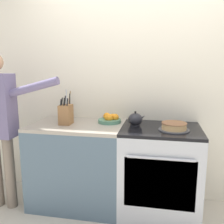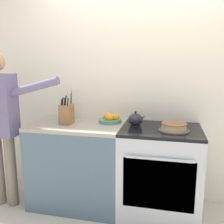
{
  "view_description": "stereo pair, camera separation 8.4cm",
  "coord_description": "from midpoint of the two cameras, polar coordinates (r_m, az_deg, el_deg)",
  "views": [
    {
      "loc": [
        0.22,
        -2.15,
        1.55
      ],
      "look_at": [
        -0.25,
        0.29,
        1.07
      ],
      "focal_mm": 40.0,
      "sensor_mm": 36.0,
      "label": 1
    },
    {
      "loc": [
        0.3,
        -2.13,
        1.55
      ],
      "look_at": [
        -0.25,
        0.29,
        1.07
      ],
      "focal_mm": 40.0,
      "sensor_mm": 36.0,
      "label": 2
    }
  ],
  "objects": [
    {
      "name": "wall_back",
      "position": [
        2.83,
        7.57,
        5.89
      ],
      "size": [
        8.0,
        0.04,
        2.6
      ],
      "color": "silver",
      "rests_on": "ground_plane"
    },
    {
      "name": "stove_range",
      "position": [
        2.69,
        11.73,
        -13.13
      ],
      "size": [
        0.79,
        0.68,
        0.92
      ],
      "color": "#B7BABF",
      "rests_on": "ground_plane"
    },
    {
      "name": "person_baker",
      "position": [
        2.85,
        -23.27,
        -1.14
      ],
      "size": [
        0.93,
        0.2,
        1.66
      ],
      "rotation": [
        0.0,
        0.0,
        -0.18
      ],
      "color": "#7A6B5B",
      "rests_on": "ground_plane"
    },
    {
      "name": "tea_kettle",
      "position": [
        2.6,
        6.35,
        -1.74
      ],
      "size": [
        0.18,
        0.15,
        0.15
      ],
      "color": "#232328",
      "rests_on": "stove_range"
    },
    {
      "name": "layer_cake",
      "position": [
        2.48,
        14.94,
        -3.37
      ],
      "size": [
        0.3,
        0.3,
        0.07
      ],
      "color": "#4C4C51",
      "rests_on": "stove_range"
    },
    {
      "name": "knife_block",
      "position": [
        2.69,
        -9.49,
        -0.46
      ],
      "size": [
        0.12,
        0.15,
        0.3
      ],
      "color": "olive",
      "rests_on": "counter_cabinet"
    },
    {
      "name": "fruit_bowl",
      "position": [
        2.72,
        0.54,
        -1.63
      ],
      "size": [
        0.25,
        0.25,
        0.1
      ],
      "color": "#4C7F66",
      "rests_on": "counter_cabinet"
    },
    {
      "name": "utensil_crock",
      "position": [
        2.94,
        -8.82,
        0.13
      ],
      "size": [
        0.1,
        0.1,
        0.34
      ],
      "color": "#B7BABF",
      "rests_on": "counter_cabinet"
    },
    {
      "name": "counter_cabinet",
      "position": [
        2.84,
        -6.84,
        -11.63
      ],
      "size": [
        0.98,
        0.65,
        0.92
      ],
      "color": "#4C6070",
      "rests_on": "ground_plane"
    }
  ]
}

